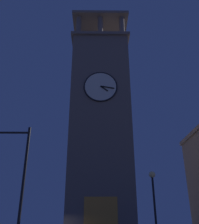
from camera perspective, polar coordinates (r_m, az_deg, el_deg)
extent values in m
cube|color=#75665B|center=(30.83, 0.16, -4.44)|extent=(6.96, 6.90, 23.74)
cube|color=#75665B|center=(36.63, 0.14, 13.68)|extent=(7.56, 7.50, 0.40)
cylinder|color=#75665B|center=(35.73, 5.08, 18.64)|extent=(0.70, 0.70, 3.15)
cylinder|color=#75665B|center=(35.58, 0.19, 18.74)|extent=(0.70, 0.70, 3.15)
cylinder|color=#75665B|center=(35.67, -4.70, 18.71)|extent=(0.70, 0.70, 3.15)
cylinder|color=#75665B|center=(40.10, 4.32, 13.16)|extent=(0.70, 0.70, 3.15)
cylinder|color=#75665B|center=(39.97, 0.08, 13.22)|extent=(0.70, 0.70, 3.15)
cylinder|color=#75665B|center=(40.05, -4.16, 13.21)|extent=(0.70, 0.70, 3.15)
cube|color=#75665B|center=(38.89, 0.13, 17.84)|extent=(7.56, 7.50, 0.40)
cylinder|color=black|center=(39.74, 0.13, 19.21)|extent=(0.12, 0.12, 2.15)
cylinder|color=silver|center=(29.40, 0.24, 5.76)|extent=(3.77, 0.12, 3.77)
torus|color=black|center=(29.38, 0.24, 5.78)|extent=(3.93, 0.16, 3.93)
cube|color=black|center=(29.17, 1.06, 5.32)|extent=(0.90, 0.06, 0.72)
cube|color=black|center=(29.26, 1.79, 5.61)|extent=(1.60, 0.06, 0.39)
cube|color=orange|center=(25.70, 0.29, -23.04)|extent=(3.20, 0.24, 4.00)
cylinder|color=black|center=(14.55, -16.96, -16.03)|extent=(0.16, 0.16, 6.79)
cylinder|color=black|center=(18.08, 12.48, -21.41)|extent=(0.14, 0.14, 4.53)
sphere|color=#F9DB8C|center=(18.32, 11.79, -13.65)|extent=(0.44, 0.44, 0.44)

